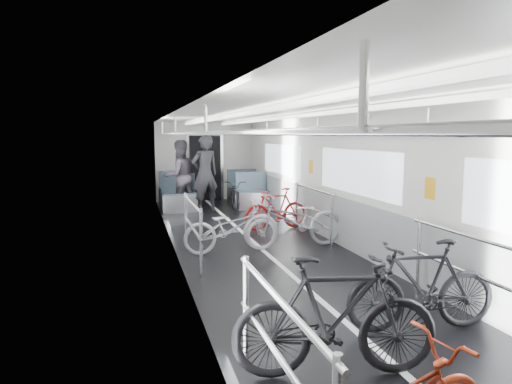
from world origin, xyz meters
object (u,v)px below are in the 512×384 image
bike_left_far (231,227)px  bike_right_mid (294,220)px  person_seated (180,176)px  bike_left_mid (335,317)px  bike_right_far (276,209)px  bike_aisle (234,195)px  person_standing (205,174)px  bike_right_near (422,285)px

bike_left_far → bike_right_mid: size_ratio=0.88×
bike_left_far → person_seated: size_ratio=0.88×
bike_left_mid → bike_right_mid: bike_left_mid is taller
bike_right_far → bike_aisle: (-0.35, 2.57, -0.03)m
bike_left_mid → person_standing: bearing=9.6°
bike_left_far → person_seated: (-0.42, 4.45, 0.51)m
person_standing → bike_left_far: bearing=69.8°
bike_left_far → bike_right_near: 3.83m
bike_left_mid → person_standing: 8.46m
bike_right_near → bike_aisle: bearing=-170.7°
bike_left_mid → person_seated: bearing=13.8°
bike_left_far → person_standing: bearing=-6.8°
bike_left_mid → bike_right_near: size_ratio=1.09×
bike_aisle → bike_right_near: bearing=-79.7°
bike_left_mid → person_seated: 8.70m
bike_aisle → person_standing: (-0.78, 0.00, 0.59)m
bike_right_far → bike_right_near: bearing=-10.5°
bike_left_far → bike_right_near: (1.23, -3.62, 0.05)m
bike_left_mid → bike_right_near: 1.39m
bike_right_near → person_seated: bearing=-160.9°
bike_right_mid → bike_aisle: 4.19m
bike_right_mid → bike_aisle: size_ratio=1.19×
bike_right_near → bike_right_far: bearing=-173.7°
bike_left_mid → bike_right_mid: (1.19, 4.25, -0.03)m
bike_left_far → bike_right_mid: bike_right_mid is taller
person_seated → bike_aisle: bearing=151.9°
bike_right_mid → person_seated: 4.72m
bike_left_mid → bike_left_far: bike_left_mid is taller
bike_left_mid → bike_right_far: bike_left_mid is taller
bike_right_mid → person_seated: size_ratio=1.01×
bike_right_far → person_standing: 2.87m
bike_right_near → person_seated: size_ratio=0.85×
bike_left_mid → bike_left_far: size_ratio=1.05×
person_standing → bike_right_far: bearing=96.5°
bike_right_mid → bike_right_near: bearing=-1.5°
person_seated → bike_right_mid: bearing=91.1°
bike_right_mid → bike_aisle: (-0.17, 4.19, -0.08)m
bike_right_far → bike_left_far: bearing=-48.5°
bike_left_far → bike_right_mid: bearing=-92.5°
bike_left_far → person_seated: 4.50m
bike_left_mid → bike_right_far: (1.38, 5.87, -0.08)m
bike_left_far → bike_aisle: size_ratio=1.05×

